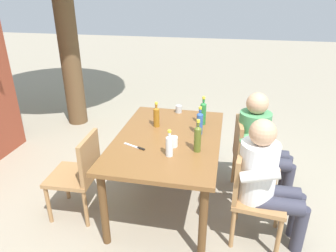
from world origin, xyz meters
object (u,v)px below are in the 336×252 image
object	(u,v)px
cup_steel	(179,109)
table_knife	(136,147)
chair_near_left	(251,191)
person_in_white_shirt	(266,177)
bottle_blue	(200,122)
person_in_plaid_shirt	(260,141)
bottle_olive	(198,138)
backpack_by_near_side	(201,140)
bottle_green	(203,112)
chair_near_right	(248,154)
dining_table	(168,146)
bottle_amber	(156,116)
bottle_clear	(169,145)
chair_far_left	(80,172)
cup_white	(173,142)

from	to	relation	value
cup_steel	table_knife	bearing A→B (deg)	165.50
chair_near_left	person_in_white_shirt	xyz separation A→B (m)	(-0.01, -0.11, 0.17)
chair_near_left	bottle_blue	size ratio (longest dim) A/B	3.04
person_in_white_shirt	person_in_plaid_shirt	world-z (taller)	same
bottle_blue	bottle_olive	bearing A→B (deg)	-176.77
backpack_by_near_side	bottle_green	bearing A→B (deg)	-175.19
chair_near_right	person_in_white_shirt	distance (m)	0.71
dining_table	bottle_olive	bearing A→B (deg)	-125.54
table_knife	chair_near_right	bearing A→B (deg)	-60.40
person_in_white_shirt	bottle_amber	world-z (taller)	person_in_white_shirt
bottle_amber	chair_near_right	bearing A→B (deg)	-83.88
bottle_blue	cup_steel	world-z (taller)	bottle_blue
bottle_clear	cup_steel	size ratio (longest dim) A/B	2.84
bottle_clear	cup_steel	xyz separation A→B (m)	(1.02, 0.09, -0.06)
person_in_plaid_shirt	cup_steel	distance (m)	0.99
bottle_blue	table_knife	xyz separation A→B (m)	(-0.41, 0.54, -0.12)
backpack_by_near_side	bottle_amber	bearing A→B (deg)	155.17
bottle_olive	bottle_blue	size ratio (longest dim) A/B	1.07
person_in_white_shirt	backpack_by_near_side	bearing A→B (deg)	24.91
cup_steel	table_knife	distance (m)	0.96
dining_table	chair_far_left	xyz separation A→B (m)	(-0.34, 0.81, -0.20)
dining_table	chair_near_left	bearing A→B (deg)	-112.38
person_in_plaid_shirt	backpack_by_near_side	size ratio (longest dim) A/B	2.57
bottle_amber	table_knife	distance (m)	0.51
bottle_blue	cup_steel	distance (m)	0.61
chair_far_left	backpack_by_near_side	bearing A→B (deg)	-35.76
dining_table	chair_far_left	size ratio (longest dim) A/B	1.75
cup_white	bottle_amber	bearing A→B (deg)	32.14
chair_near_left	cup_steel	distance (m)	1.33
chair_near_right	backpack_by_near_side	bearing A→B (deg)	36.02
bottle_clear	cup_white	xyz separation A→B (m)	(0.18, -0.00, -0.06)
dining_table	cup_white	world-z (taller)	cup_white
bottle_green	table_knife	world-z (taller)	bottle_green
bottle_olive	bottle_green	world-z (taller)	bottle_green
bottle_green	bottle_amber	distance (m)	0.50
bottle_olive	person_in_plaid_shirt	bearing A→B (deg)	-46.99
person_in_white_shirt	bottle_green	distance (m)	0.99
dining_table	chair_near_right	world-z (taller)	chair_near_right
bottle_blue	backpack_by_near_side	xyz separation A→B (m)	(0.97, 0.05, -0.68)
bottle_olive	bottle_blue	bearing A→B (deg)	3.23
bottle_blue	chair_near_right	bearing A→B (deg)	-69.66
chair_near_right	bottle_green	distance (m)	0.66
person_in_plaid_shirt	chair_far_left	bearing A→B (deg)	111.53
backpack_by_near_side	table_knife	bearing A→B (deg)	160.55
cup_steel	chair_far_left	bearing A→B (deg)	141.45
bottle_clear	bottle_amber	distance (m)	0.64
chair_near_right	cup_steel	bearing A→B (deg)	67.87
dining_table	cup_steel	distance (m)	0.68
chair_near_right	person_in_white_shirt	bearing A→B (deg)	-170.84
bottle_green	table_knife	bearing A→B (deg)	139.81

